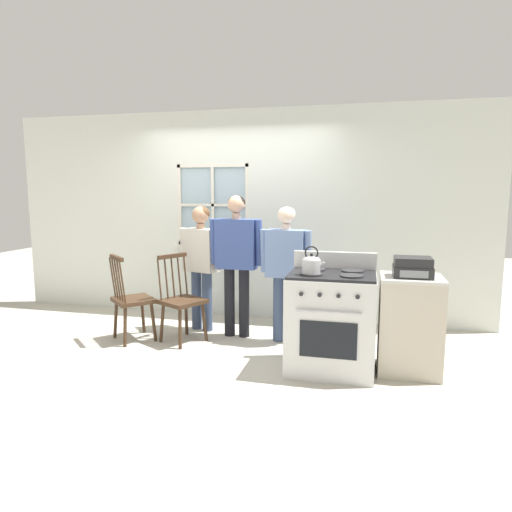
# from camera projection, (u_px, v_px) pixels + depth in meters

# --- Properties ---
(ground_plane) EXTENTS (16.00, 16.00, 0.00)m
(ground_plane) POSITION_uv_depth(u_px,v_px,m) (204.00, 350.00, 4.83)
(ground_plane) COLOR #B2AD9E
(wall_back) EXTENTS (6.40, 0.16, 2.70)m
(wall_back) POSITION_uv_depth(u_px,v_px,m) (240.00, 216.00, 5.98)
(wall_back) COLOR silver
(wall_back) RESTS_ON ground_plane
(chair_by_window) EXTENTS (0.58, 0.58, 0.97)m
(chair_by_window) POSITION_uv_depth(u_px,v_px,m) (132.00, 301.00, 5.09)
(chair_by_window) COLOR #3D2819
(chair_by_window) RESTS_ON ground_plane
(chair_near_wall) EXTENTS (0.55, 0.56, 0.97)m
(chair_near_wall) POSITION_uv_depth(u_px,v_px,m) (182.00, 301.00, 5.06)
(chair_near_wall) COLOR #3D2819
(chair_near_wall) RESTS_ON ground_plane
(person_elderly_left) EXTENTS (0.58, 0.33, 1.49)m
(person_elderly_left) POSITION_uv_depth(u_px,v_px,m) (201.00, 256.00, 5.42)
(person_elderly_left) COLOR #384766
(person_elderly_left) RESTS_ON ground_plane
(person_teen_center) EXTENTS (0.61, 0.22, 1.62)m
(person_teen_center) POSITION_uv_depth(u_px,v_px,m) (236.00, 252.00, 5.16)
(person_teen_center) COLOR black
(person_teen_center) RESTS_ON ground_plane
(person_adult_right) EXTENTS (0.58, 0.25, 1.50)m
(person_adult_right) POSITION_uv_depth(u_px,v_px,m) (286.00, 262.00, 4.97)
(person_adult_right) COLOR #384766
(person_adult_right) RESTS_ON ground_plane
(stove) EXTENTS (0.79, 0.68, 1.08)m
(stove) POSITION_uv_depth(u_px,v_px,m) (331.00, 321.00, 4.23)
(stove) COLOR silver
(stove) RESTS_ON ground_plane
(kettle) EXTENTS (0.21, 0.17, 0.25)m
(kettle) POSITION_uv_depth(u_px,v_px,m) (311.00, 264.00, 4.07)
(kettle) COLOR #B7B7BC
(kettle) RESTS_ON stove
(potted_plant) EXTENTS (0.17, 0.17, 0.28)m
(potted_plant) POSITION_uv_depth(u_px,v_px,m) (209.00, 240.00, 6.03)
(potted_plant) COLOR beige
(potted_plant) RESTS_ON wall_back
(side_counter) EXTENTS (0.55, 0.50, 0.90)m
(side_counter) POSITION_uv_depth(u_px,v_px,m) (410.00, 324.00, 4.20)
(side_counter) COLOR beige
(side_counter) RESTS_ON ground_plane
(stereo) EXTENTS (0.34, 0.29, 0.18)m
(stereo) POSITION_uv_depth(u_px,v_px,m) (413.00, 267.00, 4.10)
(stereo) COLOR #232326
(stereo) RESTS_ON side_counter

